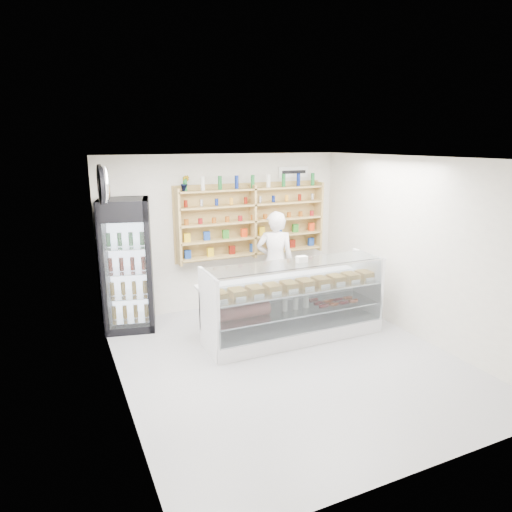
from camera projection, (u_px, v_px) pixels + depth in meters
name	position (u px, v px, depth m)	size (l,w,h in m)	color
room	(290.00, 265.00, 6.12)	(5.00, 5.00, 5.00)	#A0A0A4
display_counter	(293.00, 316.00, 7.15)	(2.82, 0.84, 1.23)	white
shop_worker	(275.00, 262.00, 8.13)	(0.67, 0.44, 1.84)	silver
drinks_cooler	(127.00, 265.00, 7.36)	(0.92, 0.90, 2.14)	black
wall_shelving	(253.00, 221.00, 8.34)	(2.84, 0.28, 1.33)	tan
potted_plant	(185.00, 183.00, 7.66)	(0.15, 0.12, 0.27)	#1E6626
security_mirror	(104.00, 185.00, 6.06)	(0.15, 0.50, 0.50)	silver
wall_sign	(293.00, 172.00, 8.61)	(0.62, 0.03, 0.20)	white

